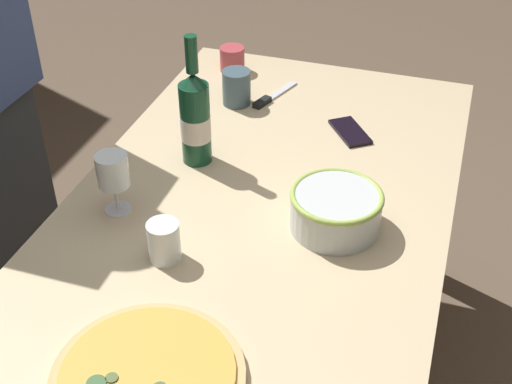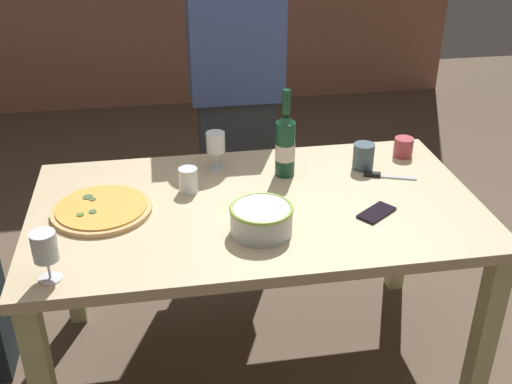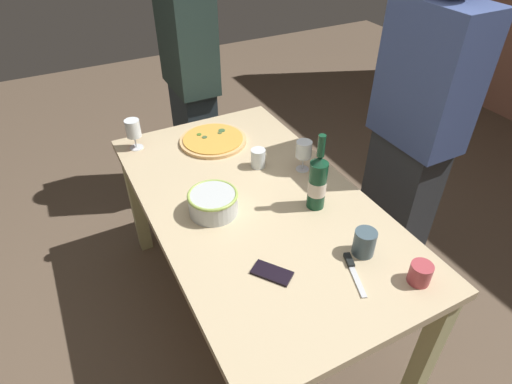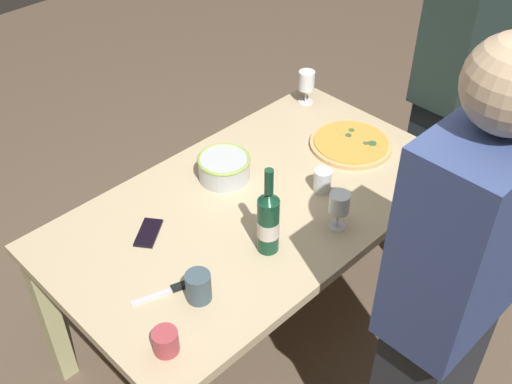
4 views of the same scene
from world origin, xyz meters
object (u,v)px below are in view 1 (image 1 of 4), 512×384
(wine_bottle, at_px, (195,117))
(cup_amber, at_px, (164,241))
(wine_glass_by_bottle, at_px, (113,173))
(cup_spare, at_px, (236,87))
(cup_ceramic, at_px, (232,59))
(cell_phone, at_px, (350,132))
(pizza_knife, at_px, (270,98))
(serving_bowl, at_px, (336,209))
(pizza, at_px, (148,376))
(dining_table, at_px, (256,237))

(wine_bottle, distance_m, cup_amber, 0.40)
(wine_glass_by_bottle, distance_m, cup_spare, 0.59)
(cup_spare, bearing_deg, cup_ceramic, 22.93)
(cup_amber, height_order, cell_phone, cup_amber)
(pizza_knife, bearing_deg, cup_ceramic, 49.24)
(serving_bowl, xyz_separation_m, cup_amber, (-0.22, 0.32, -0.01))
(pizza, relative_size, cup_spare, 3.36)
(serving_bowl, distance_m, cup_amber, 0.39)
(dining_table, xyz_separation_m, cell_phone, (0.40, -0.14, 0.10))
(wine_bottle, height_order, wine_glass_by_bottle, wine_bottle)
(dining_table, bearing_deg, serving_bowl, -94.26)
(dining_table, relative_size, cup_amber, 17.24)
(wine_glass_by_bottle, xyz_separation_m, pizza_knife, (0.63, -0.18, -0.10))
(pizza, height_order, cell_phone, pizza)
(dining_table, xyz_separation_m, cup_ceramic, (0.67, 0.30, 0.13))
(cell_phone, relative_size, pizza_knife, 0.73)
(wine_glass_by_bottle, xyz_separation_m, cup_spare, (0.57, -0.10, -0.05))
(serving_bowl, bearing_deg, cell_phone, 6.84)
(cup_spare, distance_m, pizza_knife, 0.11)
(wine_glass_by_bottle, relative_size, cup_amber, 1.64)
(cup_amber, bearing_deg, wine_bottle, 11.55)
(dining_table, bearing_deg, pizza, 177.22)
(dining_table, relative_size, wine_bottle, 4.63)
(serving_bowl, relative_size, pizza_knife, 1.06)
(cup_spare, bearing_deg, pizza_knife, -59.16)
(serving_bowl, xyz_separation_m, cell_phone, (0.42, 0.05, -0.05))
(pizza_knife, bearing_deg, wine_glass_by_bottle, 163.68)
(cup_amber, height_order, cup_spare, cup_spare)
(dining_table, relative_size, pizza, 4.57)
(pizza, distance_m, wine_glass_by_bottle, 0.52)
(wine_glass_by_bottle, height_order, cup_ceramic, wine_glass_by_bottle)
(pizza, bearing_deg, serving_bowl, -22.62)
(dining_table, distance_m, pizza, 0.55)
(pizza, height_order, wine_glass_by_bottle, wine_glass_by_bottle)
(cup_spare, bearing_deg, wine_glass_by_bottle, 170.49)
(cup_amber, bearing_deg, dining_table, -29.62)
(pizza, relative_size, pizza_knife, 1.77)
(dining_table, bearing_deg, pizza_knife, 13.45)
(cup_spare, bearing_deg, pizza, -169.61)
(pizza, distance_m, pizza_knife, 1.06)
(pizza, height_order, cup_ceramic, cup_ceramic)
(cup_amber, bearing_deg, pizza_knife, -0.57)
(cup_amber, bearing_deg, serving_bowl, -56.31)
(serving_bowl, height_order, cup_amber, serving_bowl)
(wine_glass_by_bottle, height_order, cup_spare, wine_glass_by_bottle)
(pizza, bearing_deg, wine_glass_by_bottle, 32.99)
(dining_table, bearing_deg, wine_glass_by_bottle, 109.52)
(cup_spare, xyz_separation_m, pizza_knife, (0.05, -0.09, -0.05))
(pizza, distance_m, cell_phone, 0.96)
(wine_glass_by_bottle, bearing_deg, cup_amber, -124.68)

